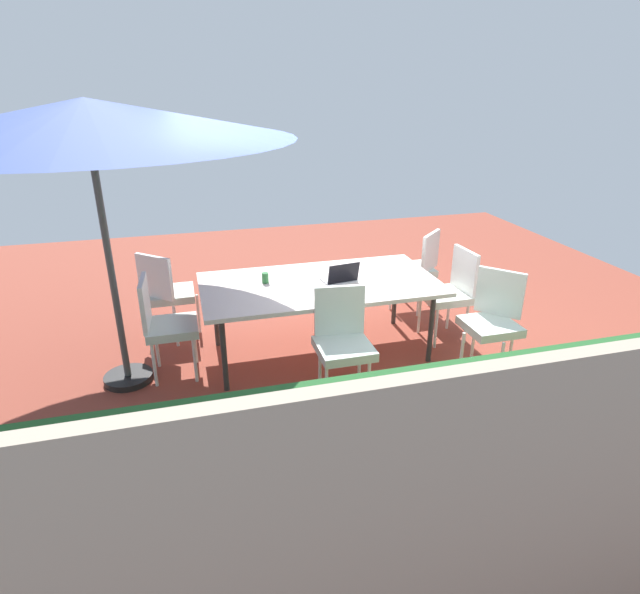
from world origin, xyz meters
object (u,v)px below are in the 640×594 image
Objects in this scene: chair_southeast at (167,291)px; chair_southwest at (417,266)px; dining_table at (320,287)px; patio_umbrella at (86,120)px; chair_north at (343,339)px; chair_northwest at (493,318)px; chair_east at (165,322)px; laptop at (340,278)px; cup at (265,278)px; chair_west at (450,290)px.

chair_southwest is at bearing -136.86° from chair_southeast.
patio_umbrella is at bearing 1.53° from dining_table.
chair_north is 1.48m from chair_northwest.
chair_northwest is at bearing -100.80° from chair_east.
chair_east is (-0.38, -0.01, -1.76)m from patio_umbrella.
laptop is (-2.06, -0.00, -1.49)m from patio_umbrella.
chair_east is at bearing -145.63° from chair_northwest.
chair_northwest is at bearing 156.00° from cup.
chair_north is at bearing -114.12° from chair_east.
cup is (1.94, -0.15, 0.27)m from chair_west.
dining_table is 0.54m from cup.
chair_east is 1.70m from laptop.
chair_southwest is 2.11m from chair_north.
dining_table is at bearing -13.50° from chair_southwest.
laptop is at bearing 166.50° from dining_table.
chair_southwest and chair_west have the same top height.
chair_northwest is (-2.95, 0.71, 0.00)m from chair_east.
patio_umbrella reaches higher than cup.
chair_southwest is 1.53m from chair_northwest.
cup is (-0.97, -0.17, 0.27)m from chair_east.
chair_southwest and chair_east have the same top height.
chair_north is at bearing -64.34° from chair_west.
chair_north is at bearing 175.96° from chair_southeast.
patio_umbrella reaches higher than laptop.
dining_table is 1.65m from chair_southeast.
chair_southwest is at bearing 139.84° from chair_northwest.
chair_north is 9.69× the size of cup.
laptop is at bearing 81.06° from chair_north.
chair_east is 0.79m from chair_southeast.
chair_northwest is at bearing 142.49° from laptop.
chair_northwest is at bearing 7.97° from chair_north.
chair_northwest and chair_southeast have the same top height.
dining_table is at bearing -93.29° from chair_west.
chair_north is 2.78× the size of laptop.
cup is (1.98, -0.88, 0.27)m from chair_northwest.
patio_umbrella is 3.30× the size of chair_west.
chair_southwest is 2.78× the size of laptop.
chair_east is at bearing 9.96° from cup.
dining_table is 2.35× the size of chair_north.
chair_west is 1.26m from laptop.
chair_north is (-1.86, 0.74, -1.76)m from patio_umbrella.
chair_east is at bearing -8.61° from laptop.
chair_southwest is (-3.28, -0.82, -1.76)m from patio_umbrella.
chair_northwest is 3.29m from chair_southeast.
chair_east is at bearing -178.79° from patio_umbrella.
cup is at bearing -172.48° from patio_umbrella.
patio_umbrella is 3.30× the size of chair_southeast.
dining_table is 2.45m from patio_umbrella.
chair_southwest is 1.00× the size of chair_northwest.
dining_table is 0.71× the size of patio_umbrella.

